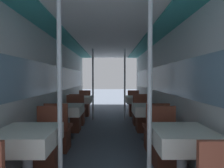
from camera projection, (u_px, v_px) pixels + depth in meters
wall_left at (52, 86)px, 4.01m from camera, size 0.05×8.14×2.24m
wall_right at (163, 86)px, 4.02m from camera, size 0.05×8.14×2.24m
ceiling_panel at (108, 36)px, 3.98m from camera, size 2.56×8.14×0.07m
dining_table_left_0 at (27, 140)px, 1.96m from camera, size 0.65×0.65×0.74m
chair_left_far_0 at (47, 148)px, 2.56m from camera, size 0.40×0.40×0.88m
support_pole_left_0 at (60, 96)px, 1.94m from camera, size 0.05×0.05×2.24m
dining_table_left_1 at (67, 111)px, 3.74m from camera, size 0.65×0.65×0.74m
chair_left_near_1 at (59, 135)px, 3.16m from camera, size 0.40×0.40×0.88m
chair_left_far_1 at (73, 120)px, 4.34m from camera, size 0.40×0.40×0.88m
dining_table_left_2 at (81, 100)px, 5.52m from camera, size 0.65×0.65×0.74m
chair_left_near_2 at (78, 115)px, 4.94m from camera, size 0.40×0.40×0.88m
chair_left_far_2 at (84, 108)px, 6.12m from camera, size 0.40×0.40×0.88m
support_pole_left_2 at (93, 84)px, 5.51m from camera, size 0.05×0.05×2.24m
dining_table_right_0 at (182, 140)px, 1.97m from camera, size 0.65×0.65×0.74m
chair_right_far_0 at (165, 148)px, 2.57m from camera, size 0.40×0.40×0.88m
support_pole_right_0 at (150, 96)px, 1.95m from camera, size 0.05×0.05×2.24m
dining_table_right_1 at (148, 111)px, 3.75m from camera, size 0.65×0.65×0.74m
chair_right_near_1 at (155, 135)px, 3.17m from camera, size 0.40×0.40×0.88m
chair_right_far_1 at (143, 120)px, 4.35m from camera, size 0.40×0.40×0.88m
dining_table_right_2 at (136, 100)px, 5.53m from camera, size 0.65×0.65×0.74m
chair_right_near_2 at (139, 115)px, 4.95m from camera, size 0.40×0.40×0.88m
chair_right_far_2 at (134, 108)px, 6.13m from camera, size 0.40×0.40×0.88m
support_pole_right_2 at (125, 84)px, 5.51m from camera, size 0.05×0.05×2.24m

